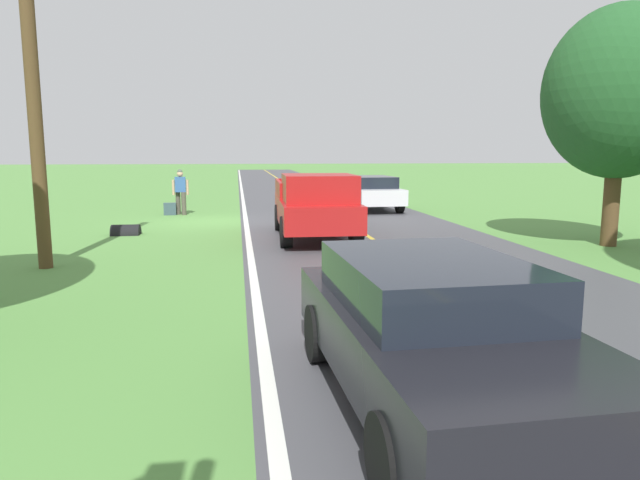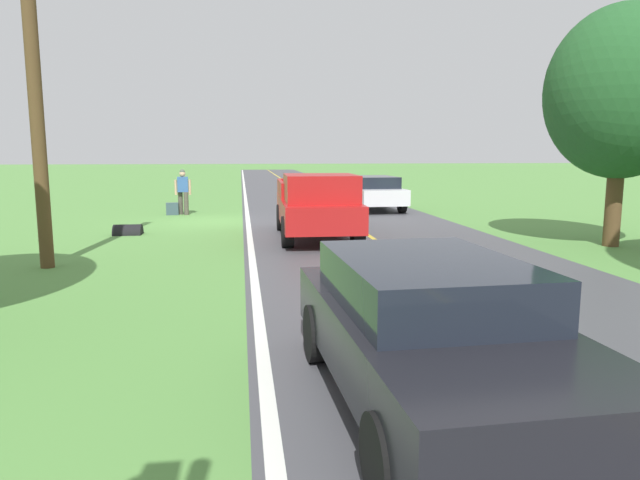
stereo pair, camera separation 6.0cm
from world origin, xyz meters
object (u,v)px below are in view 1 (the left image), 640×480
(pickup_truck_passing, at_px, (315,204))
(tree_far_side_near, at_px, (620,93))
(sedan_ahead_same_lane, at_px, (433,329))
(sedan_near_oncoming, at_px, (371,192))
(suitcase_carried, at_px, (170,209))
(utility_pole_roadside, at_px, (31,57))
(hitchhiker_walking, at_px, (180,189))

(pickup_truck_passing, xyz_separation_m, tree_far_side_near, (-7.35, 2.31, 2.89))
(sedan_ahead_same_lane, relative_size, sedan_near_oncoming, 1.00)
(suitcase_carried, distance_m, pickup_truck_passing, 8.33)
(suitcase_carried, bearing_deg, sedan_near_oncoming, 92.78)
(utility_pole_roadside, bearing_deg, pickup_truck_passing, -151.98)
(sedan_ahead_same_lane, bearing_deg, pickup_truck_passing, -91.83)
(pickup_truck_passing, xyz_separation_m, sedan_ahead_same_lane, (0.34, 10.75, -0.21))
(sedan_ahead_same_lane, distance_m, utility_pole_roadside, 10.10)
(tree_far_side_near, height_order, utility_pole_roadside, utility_pole_roadside)
(hitchhiker_walking, xyz_separation_m, sedan_near_oncoming, (-7.69, -0.78, -0.23))
(hitchhiker_walking, relative_size, pickup_truck_passing, 0.32)
(sedan_ahead_same_lane, bearing_deg, tree_far_side_near, -132.34)
(hitchhiker_walking, distance_m, sedan_ahead_same_lane, 18.12)
(tree_far_side_near, distance_m, utility_pole_roadside, 13.54)
(pickup_truck_passing, xyz_separation_m, utility_pole_roadside, (6.14, 3.27, 3.30))
(sedan_ahead_same_lane, bearing_deg, sedan_near_oncoming, -101.42)
(suitcase_carried, bearing_deg, utility_pole_roadside, -11.45)
(pickup_truck_passing, height_order, sedan_ahead_same_lane, pickup_truck_passing)
(suitcase_carried, distance_m, sedan_near_oncoming, 8.17)
(pickup_truck_passing, distance_m, sedan_near_oncoming, 8.41)
(hitchhiker_walking, height_order, tree_far_side_near, tree_far_side_near)
(suitcase_carried, xyz_separation_m, sedan_ahead_same_lane, (-4.38, 17.57, 0.52))
(suitcase_carried, relative_size, sedan_ahead_same_lane, 0.11)
(hitchhiker_walking, xyz_separation_m, suitcase_carried, (0.41, 0.11, -0.74))
(tree_far_side_near, xyz_separation_m, sedan_ahead_same_lane, (7.70, 8.45, -3.10))
(sedan_near_oncoming, bearing_deg, utility_pole_roadside, 49.03)
(hitchhiker_walking, distance_m, tree_far_side_near, 15.15)
(suitcase_carried, bearing_deg, sedan_ahead_same_lane, 10.57)
(hitchhiker_walking, bearing_deg, utility_pole_roadside, 79.80)
(suitcase_carried, distance_m, utility_pole_roadside, 10.96)
(hitchhiker_walking, bearing_deg, sedan_near_oncoming, -174.23)
(suitcase_carried, height_order, sedan_near_oncoming, sedan_near_oncoming)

